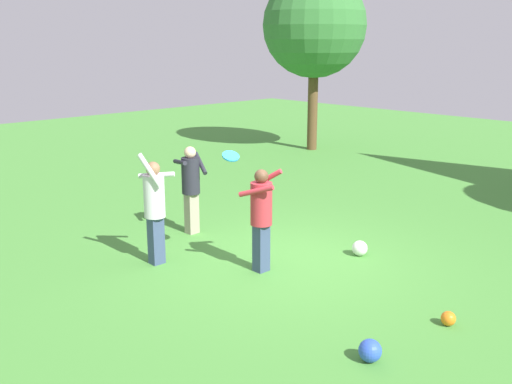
% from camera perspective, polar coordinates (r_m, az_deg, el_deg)
% --- Properties ---
extents(ground_plane, '(40.00, 40.00, 0.00)m').
position_cam_1_polar(ground_plane, '(9.91, 2.83, -6.68)').
color(ground_plane, '#478C38').
extents(person_thrower, '(0.68, 0.68, 1.89)m').
position_cam_1_polar(person_thrower, '(9.63, -9.78, -1.11)').
color(person_thrower, '#38476B').
rests_on(person_thrower, ground_plane).
extents(person_catcher, '(0.69, 0.66, 1.66)m').
position_cam_1_polar(person_catcher, '(9.18, 0.51, -1.90)').
color(person_catcher, '#38476B').
rests_on(person_catcher, ground_plane).
extents(person_bystander, '(0.68, 0.63, 1.67)m').
position_cam_1_polar(person_bystander, '(11.09, -6.32, 0.92)').
color(person_bystander, gray).
rests_on(person_bystander, ground_plane).
extents(frisbee, '(0.33, 0.34, 0.14)m').
position_cam_1_polar(frisbee, '(9.19, -2.46, 3.49)').
color(frisbee, '#2393D1').
extents(ball_blue, '(0.27, 0.27, 0.27)m').
position_cam_1_polar(ball_blue, '(7.09, 10.96, -14.81)').
color(ball_blue, blue).
rests_on(ball_blue, ground_plane).
extents(ball_orange, '(0.19, 0.19, 0.19)m').
position_cam_1_polar(ball_orange, '(8.15, 18.09, -11.54)').
color(ball_orange, orange).
rests_on(ball_orange, ground_plane).
extents(ball_white, '(0.26, 0.26, 0.26)m').
position_cam_1_polar(ball_white, '(10.25, 9.99, -5.37)').
color(ball_white, white).
rests_on(ball_white, ground_plane).
extents(tree_far_left, '(3.33, 3.33, 5.69)m').
position_cam_1_polar(tree_far_left, '(19.70, 5.68, 15.66)').
color(tree_far_left, brown).
rests_on(tree_far_left, ground_plane).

